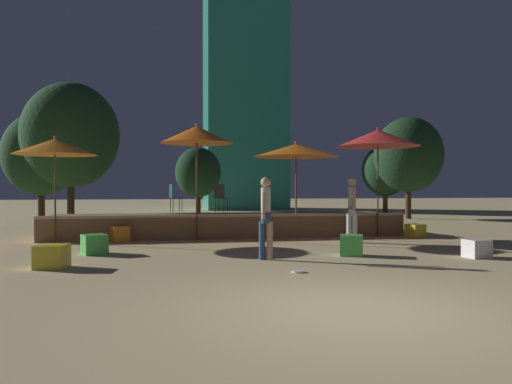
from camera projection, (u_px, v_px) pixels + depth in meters
The scene contains 23 objects.
ground_plane at pixel (357, 311), 6.08m from camera, with size 120.00×120.00×0.00m, color tan.
wooden_deck at pixel (226, 225), 15.90m from camera, with size 10.86×2.70×0.73m.
patio_umbrella_0 at pixel (296, 151), 15.04m from camera, with size 2.60×2.60×2.91m.
patio_umbrella_1 at pixel (197, 135), 14.32m from camera, with size 2.08×2.08×3.36m.
patio_umbrella_2 at pixel (378, 138), 15.34m from camera, with size 2.53×2.53×3.37m.
patio_umbrella_3 at pixel (55, 147), 13.54m from camera, with size 2.22×2.22×2.92m.
cube_seat_0 at pixel (477, 249), 10.74m from camera, with size 0.49×0.49×0.39m.
cube_seat_1 at pixel (52, 256), 9.33m from camera, with size 0.62×0.62×0.44m.
cube_seat_2 at pixel (120, 234), 13.85m from camera, with size 0.58×0.58×0.44m.
cube_seat_3 at pixel (351, 245), 11.06m from camera, with size 0.64×0.64×0.46m.
cube_seat_4 at pixel (94, 244), 11.30m from camera, with size 0.66×0.66×0.45m.
cube_seat_5 at pixel (415, 231), 15.14m from camera, with size 0.57×0.57×0.40m.
person_0 at pixel (266, 215), 10.42m from camera, with size 0.30×0.47×1.73m.
person_2 at pixel (352, 207), 13.69m from camera, with size 0.30×0.49×1.75m.
bistro_chair_0 at pixel (174, 195), 16.21m from camera, with size 0.43×0.42×0.90m.
bistro_chair_1 at pixel (220, 195), 15.82m from camera, with size 0.46×0.47×0.90m.
frisbee_disc at pixel (298, 271), 8.87m from camera, with size 0.23×0.23×0.03m.
background_tree_0 at pixel (198, 172), 26.64m from camera, with size 2.43×2.43×3.67m.
background_tree_1 at pixel (385, 171), 29.62m from camera, with size 2.76×2.76×4.05m.
background_tree_2 at pixel (71, 135), 20.00m from camera, with size 3.83×3.83×5.73m.
background_tree_3 at pixel (41, 154), 20.76m from camera, with size 3.14×3.14×4.64m.
background_tree_4 at pixel (408, 155), 24.21m from camera, with size 3.31×3.31×4.93m.
distant_building at pixel (245, 97), 35.24m from camera, with size 5.54×4.49×15.87m.
Camera 1 is at (-2.32, -5.74, 1.51)m, focal length 35.00 mm.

